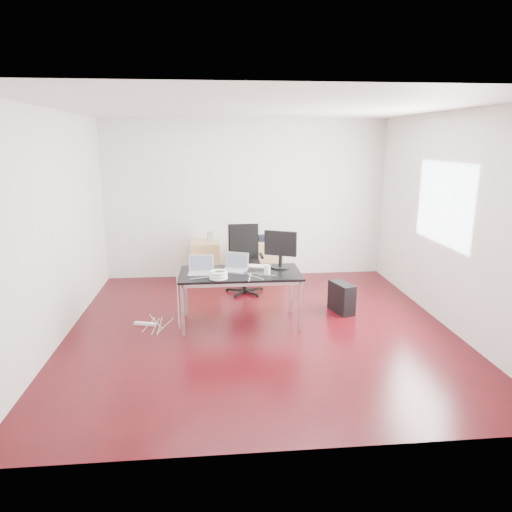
{
  "coord_description": "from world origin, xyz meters",
  "views": [
    {
      "loc": [
        -0.58,
        -5.63,
        2.42
      ],
      "look_at": [
        0.0,
        0.55,
        0.85
      ],
      "focal_mm": 32.0,
      "sensor_mm": 36.0,
      "label": 1
    }
  ],
  "objects": [
    {
      "name": "laptop_left",
      "position": [
        -0.76,
        0.16,
        0.79
      ],
      "size": [
        0.34,
        0.26,
        0.23
      ],
      "rotation": [
        0.0,
        0.0,
        -0.03
      ],
      "color": "silver",
      "rests_on": "desk"
    },
    {
      "name": "filing_cabinet_right",
      "position": [
        0.37,
        2.23,
        0.35
      ],
      "size": [
        0.5,
        0.5,
        0.7
      ],
      "primitive_type": "cube",
      "color": "tan",
      "rests_on": "ground"
    },
    {
      "name": "pc_tower",
      "position": [
        1.24,
        0.47,
        0.22
      ],
      "size": [
        0.32,
        0.49,
        0.44
      ],
      "primitive_type": "cube",
      "rotation": [
        0.0,
        0.0,
        0.29
      ],
      "color": "black",
      "rests_on": "ground"
    },
    {
      "name": "desk",
      "position": [
        -0.25,
        0.17,
        0.68
      ],
      "size": [
        1.6,
        0.8,
        0.73
      ],
      "color": "black",
      "rests_on": "ground"
    },
    {
      "name": "laptop_right",
      "position": [
        -0.31,
        0.25,
        0.79
      ],
      "size": [
        0.4,
        0.36,
        0.23
      ],
      "rotation": [
        0.0,
        0.0,
        -0.4
      ],
      "color": "silver",
      "rests_on": "desk"
    },
    {
      "name": "keyboard",
      "position": [
        -0.03,
        0.41,
        0.74
      ],
      "size": [
        0.46,
        0.24,
        0.02
      ],
      "primitive_type": "cube",
      "rotation": [
        0.0,
        0.0,
        -0.24
      ],
      "color": "white",
      "rests_on": "desk"
    },
    {
      "name": "power_adapter",
      "position": [
        -0.47,
        -0.02,
        0.74
      ],
      "size": [
        0.08,
        0.08,
        0.03
      ],
      "primitive_type": "cube",
      "rotation": [
        0.0,
        0.0,
        0.16
      ],
      "color": "white",
      "rests_on": "desk"
    },
    {
      "name": "office_chair",
      "position": [
        -0.1,
        1.55,
        0.61
      ],
      "size": [
        0.49,
        0.51,
        1.08
      ],
      "rotation": [
        0.0,
        0.0,
        0.02
      ],
      "color": "black",
      "rests_on": "ground"
    },
    {
      "name": "cable_coil",
      "position": [
        -0.54,
        -0.12,
        0.78
      ],
      "size": [
        0.24,
        0.24,
        0.11
      ],
      "rotation": [
        0.0,
        0.0,
        -0.42
      ],
      "color": "white",
      "rests_on": "desk"
    },
    {
      "name": "wastebasket",
      "position": [
        0.27,
        2.17,
        0.14
      ],
      "size": [
        0.31,
        0.31,
        0.28
      ],
      "primitive_type": "cylinder",
      "rotation": [
        0.0,
        0.0,
        0.39
      ],
      "color": "black",
      "rests_on": "ground"
    },
    {
      "name": "monitor",
      "position": [
        0.32,
        0.35,
        1.01
      ],
      "size": [
        0.43,
        0.26,
        0.51
      ],
      "rotation": [
        0.0,
        0.0,
        -0.43
      ],
      "color": "black",
      "rests_on": "desk"
    },
    {
      "name": "room_shell",
      "position": [
        0.04,
        0.0,
        1.4
      ],
      "size": [
        5.0,
        5.0,
        5.0
      ],
      "color": "#34050B",
      "rests_on": "ground"
    },
    {
      "name": "cup_brown",
      "position": [
        0.12,
        0.15,
        0.78
      ],
      "size": [
        0.09,
        0.09,
        0.1
      ],
      "primitive_type": "cylinder",
      "rotation": [
        0.0,
        0.0,
        -0.29
      ],
      "color": "brown",
      "rests_on": "desk"
    },
    {
      "name": "filing_cabinet_left",
      "position": [
        -0.74,
        2.23,
        0.35
      ],
      "size": [
        0.5,
        0.5,
        0.7
      ],
      "primitive_type": "cube",
      "color": "tan",
      "rests_on": "ground"
    },
    {
      "name": "power_strip",
      "position": [
        -1.54,
        0.24,
        0.02
      ],
      "size": [
        0.3,
        0.14,
        0.04
      ],
      "primitive_type": "cube",
      "rotation": [
        0.0,
        0.0,
        -0.28
      ],
      "color": "white",
      "rests_on": "ground"
    },
    {
      "name": "cup_white",
      "position": [
        0.1,
        0.05,
        0.79
      ],
      "size": [
        0.09,
        0.09,
        0.12
      ],
      "primitive_type": "cylinder",
      "rotation": [
        0.0,
        0.0,
        0.11
      ],
      "color": "white",
      "rests_on": "desk"
    },
    {
      "name": "navy_garment",
      "position": [
        0.35,
        2.25,
        0.74
      ],
      "size": [
        0.33,
        0.28,
        0.09
      ],
      "primitive_type": "cube",
      "rotation": [
        0.0,
        0.0,
        0.12
      ],
      "color": "black",
      "rests_on": "filing_cabinet_right"
    },
    {
      "name": "speaker",
      "position": [
        -0.65,
        2.25,
        0.79
      ],
      "size": [
        0.1,
        0.1,
        0.18
      ],
      "primitive_type": "cube",
      "rotation": [
        0.0,
        0.0,
        0.2
      ],
      "color": "#9E9E9E",
      "rests_on": "filing_cabinet_left"
    }
  ]
}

